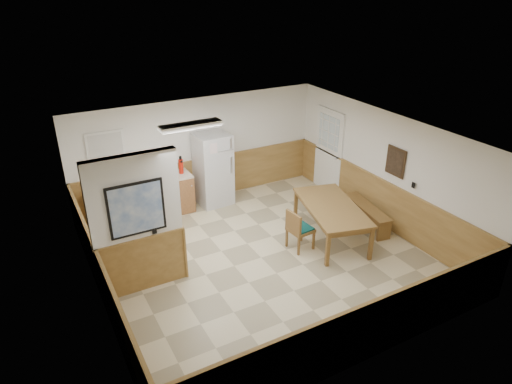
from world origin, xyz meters
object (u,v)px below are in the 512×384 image
refrigerator (213,169)px  fire_extinguisher (181,166)px  dining_chair (297,228)px  dining_table (332,210)px  dining_bench (367,211)px  soap_bottle (105,185)px

refrigerator → fire_extinguisher: size_ratio=4.19×
dining_chair → dining_table: bearing=-3.1°
refrigerator → dining_table: bearing=-64.4°
dining_bench → soap_bottle: 5.63m
soap_bottle → dining_bench: bearing=-27.6°
soap_bottle → dining_chair: bearing=-41.3°
refrigerator → dining_chair: (0.60, -2.70, -0.37)m
dining_chair → soap_bottle: soap_bottle is taller
dining_table → dining_bench: (1.04, 0.07, -0.32)m
dining_chair → dining_bench: bearing=-2.2°
dining_chair → fire_extinguisher: bearing=110.7°
dining_bench → fire_extinguisher: (-3.25, 2.65, 0.74)m
dining_bench → fire_extinguisher: size_ratio=3.69×
refrigerator → dining_chair: size_ratio=2.03×
refrigerator → dining_chair: bearing=-80.5°
soap_bottle → fire_extinguisher: bearing=1.9°
fire_extinguisher → dining_table: bearing=-45.5°
dining_table → dining_chair: bearing=-162.8°
dining_bench → fire_extinguisher: bearing=150.2°
dining_bench → soap_bottle: soap_bottle is taller
dining_chair → fire_extinguisher: (-1.36, 2.76, 0.59)m
soap_bottle → dining_table: bearing=-34.2°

